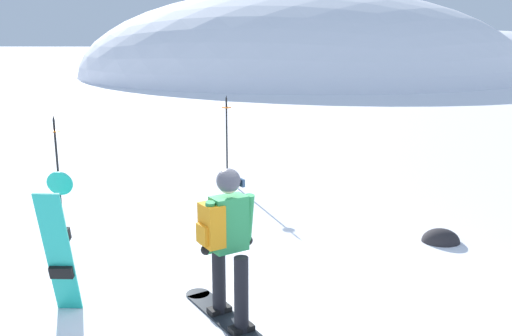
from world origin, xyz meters
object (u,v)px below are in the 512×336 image
Objects in this scene: spare_snowboard at (59,246)px; rock_dark at (441,242)px; snowboarder_main at (227,244)px; piste_marker_near at (57,161)px; piste_marker_far at (227,132)px.

spare_snowboard is 2.84× the size of rock_dark.
snowboarder_main is 1.07× the size of spare_snowboard.
snowboarder_main is 3.03× the size of rock_dark.
snowboarder_main is 1.82m from spare_snowboard.
snowboarder_main is 4.58m from piste_marker_near.
rock_dark is (3.02, 2.51, -0.92)m from snowboarder_main.
snowboarder_main is 0.97× the size of piste_marker_near.
piste_marker_far is 3.21× the size of rock_dark.
piste_marker_far is (2.60, 2.66, 0.03)m from piste_marker_near.
piste_marker_far is 5.09m from rock_dark.
spare_snowboard is 0.91× the size of piste_marker_near.
snowboarder_main reaches higher than rock_dark.
piste_marker_far is at bearing 134.39° from rock_dark.
piste_marker_far is at bearing 45.71° from piste_marker_near.
snowboarder_main is at bearing -48.08° from piste_marker_near.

